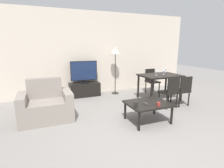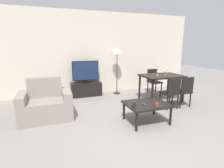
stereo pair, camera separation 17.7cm
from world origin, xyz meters
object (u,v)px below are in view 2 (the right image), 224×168
at_px(tv_stand, 86,89).
at_px(cup_colored_far, 134,104).
at_px(armchair, 46,105).
at_px(remote_primary, 144,104).
at_px(wine_glass_left, 168,70).
at_px(wine_glass_right, 165,71).
at_px(tv, 86,72).
at_px(cup_white_near, 157,105).
at_px(coffee_table, 147,105).
at_px(dining_chair_near_right, 184,90).
at_px(dining_chair_near, 171,91).
at_px(dining_chair_far, 154,80).
at_px(dining_table, 162,78).
at_px(wine_glass_center, 158,72).
at_px(floor_lamp, 117,53).

bearing_deg(tv_stand, cup_colored_far, -79.86).
height_order(armchair, cup_colored_far, armchair).
bearing_deg(remote_primary, wine_glass_left, 42.37).
distance_m(wine_glass_left, wine_glass_right, 0.45).
xyz_separation_m(tv, cup_white_near, (0.88, -2.69, -0.32)).
relative_size(coffee_table, dining_chair_near_right, 1.09).
bearing_deg(dining_chair_near, tv_stand, 133.60).
bearing_deg(dining_chair_far, dining_table, -105.89).
distance_m(tv, cup_white_near, 2.85).
bearing_deg(wine_glass_center, dining_chair_near, -93.20).
bearing_deg(dining_chair_far, cup_colored_far, -130.98).
height_order(tv, dining_chair_near, tv).
bearing_deg(dining_chair_near, wine_glass_right, 65.56).
bearing_deg(tv, wine_glass_left, -19.43).
distance_m(tv, dining_chair_near, 2.67).
height_order(coffee_table, wine_glass_center, wine_glass_center).
height_order(dining_chair_far, dining_chair_near_right, same).
bearing_deg(dining_chair_far, remote_primary, -127.25).
bearing_deg(tv_stand, dining_table, -30.50).
distance_m(coffee_table, wine_glass_left, 2.33).
height_order(cup_colored_far, wine_glass_left, wine_glass_left).
bearing_deg(dining_chair_far, wine_glass_center, -116.32).
height_order(tv_stand, floor_lamp, floor_lamp).
distance_m(dining_chair_near, cup_white_near, 1.23).
xyz_separation_m(dining_table, floor_lamp, (-1.00, 1.09, 0.70)).
bearing_deg(coffee_table, wine_glass_right, 42.49).
height_order(tv, remote_primary, tv).
relative_size(armchair, wine_glass_right, 7.59).
height_order(dining_table, wine_glass_right, wine_glass_right).
height_order(tv_stand, remote_primary, remote_primary).
height_order(dining_table, wine_glass_center, wine_glass_center).
relative_size(cup_colored_far, wine_glass_center, 0.68).
bearing_deg(coffee_table, dining_chair_far, 53.82).
xyz_separation_m(coffee_table, dining_chair_near, (1.02, 0.51, 0.08)).
height_order(dining_chair_near, dining_chair_near_right, same).
xyz_separation_m(remote_primary, wine_glass_left, (1.77, 1.61, 0.42)).
xyz_separation_m(coffee_table, floor_lamp, (0.23, 2.32, 0.98)).
xyz_separation_m(floor_lamp, remote_primary, (-0.33, -2.38, -0.92)).
xyz_separation_m(floor_lamp, wine_glass_right, (1.12, -1.09, -0.50)).
bearing_deg(cup_colored_far, wine_glass_left, 39.29).
bearing_deg(armchair, floor_lamp, 31.65).
bearing_deg(remote_primary, wine_glass_center, 47.42).
relative_size(dining_table, dining_chair_near, 1.43).
bearing_deg(dining_chair_near_right, dining_chair_near, 180.00).
distance_m(dining_chair_far, cup_colored_far, 2.73).
relative_size(tv, cup_white_near, 10.22).
height_order(dining_chair_near_right, wine_glass_left, wine_glass_left).
distance_m(coffee_table, dining_chair_near, 1.14).
xyz_separation_m(cup_white_near, wine_glass_center, (0.99, 1.47, 0.39)).
distance_m(dining_table, cup_colored_far, 2.08).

